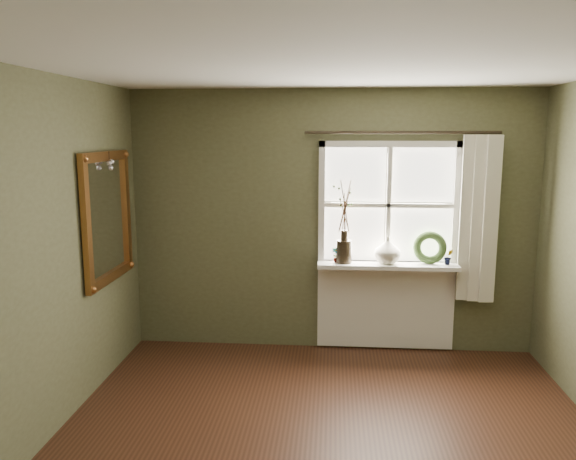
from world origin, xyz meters
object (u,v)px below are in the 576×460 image
(gilt_mirror, at_px, (108,217))
(dark_jug, at_px, (344,252))
(cream_vase, at_px, (387,250))
(wreath, at_px, (430,251))

(gilt_mirror, bearing_deg, dark_jug, 17.56)
(cream_vase, distance_m, gilt_mirror, 2.62)
(dark_jug, relative_size, wreath, 0.69)
(cream_vase, distance_m, wreath, 0.41)
(dark_jug, xyz_separation_m, cream_vase, (0.42, 0.00, 0.02))
(dark_jug, bearing_deg, gilt_mirror, -162.44)
(gilt_mirror, bearing_deg, cream_vase, 14.77)
(dark_jug, distance_m, gilt_mirror, 2.23)
(gilt_mirror, bearing_deg, wreath, 13.51)
(dark_jug, relative_size, cream_vase, 0.84)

